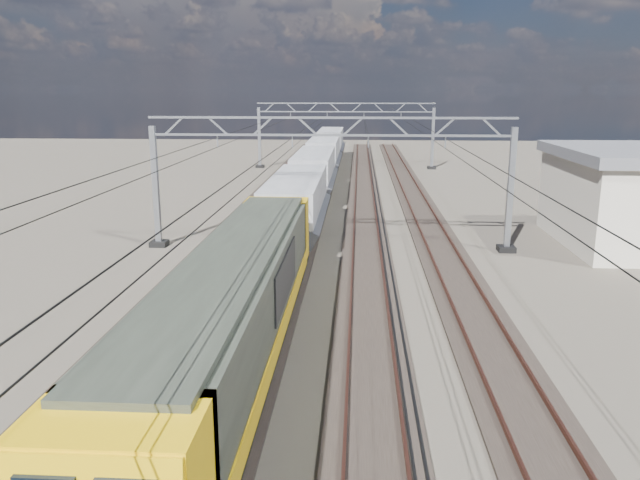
# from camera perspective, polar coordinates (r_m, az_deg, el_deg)

# --- Properties ---
(ground) EXTENTS (160.00, 160.00, 0.00)m
(ground) POSITION_cam_1_polar(r_m,az_deg,el_deg) (30.25, 0.54, -2.67)
(ground) COLOR black
(ground) RESTS_ON ground
(track_outer_west) EXTENTS (2.60, 140.00, 0.30)m
(track_outer_west) POSITION_cam_1_polar(r_m,az_deg,el_deg) (31.11, -10.57, -2.31)
(track_outer_west) COLOR black
(track_outer_west) RESTS_ON ground
(track_loco) EXTENTS (2.60, 140.00, 0.30)m
(track_loco) POSITION_cam_1_polar(r_m,az_deg,el_deg) (30.40, -3.23, -2.47)
(track_loco) COLOR black
(track_loco) RESTS_ON ground
(track_inner_east) EXTENTS (2.60, 140.00, 0.30)m
(track_inner_east) POSITION_cam_1_polar(r_m,az_deg,el_deg) (30.20, 4.34, -2.60)
(track_inner_east) COLOR black
(track_inner_east) RESTS_ON ground
(track_outer_east) EXTENTS (2.60, 140.00, 0.30)m
(track_outer_east) POSITION_cam_1_polar(r_m,az_deg,el_deg) (30.52, 11.87, -2.68)
(track_outer_east) COLOR black
(track_outer_east) RESTS_ON ground
(catenary_gantry_mid) EXTENTS (19.90, 0.90, 7.11)m
(catenary_gantry_mid) POSITION_cam_1_polar(r_m,az_deg,el_deg) (33.35, 0.92, 5.72)
(catenary_gantry_mid) COLOR gray
(catenary_gantry_mid) RESTS_ON ground
(catenary_gantry_far) EXTENTS (19.90, 0.90, 7.11)m
(catenary_gantry_far) POSITION_cam_1_polar(r_m,az_deg,el_deg) (69.17, 2.33, 9.78)
(catenary_gantry_far) COLOR gray
(catenary_gantry_far) RESTS_ON ground
(overhead_wires) EXTENTS (12.03, 140.00, 0.53)m
(overhead_wires) POSITION_cam_1_polar(r_m,az_deg,el_deg) (37.13, 1.23, 9.38)
(overhead_wires) COLOR black
(overhead_wires) RESTS_ON ground
(locomotive) EXTENTS (2.76, 21.10, 3.62)m
(locomotive) POSITION_cam_1_polar(r_m,az_deg,el_deg) (18.52, -7.64, -5.90)
(locomotive) COLOR black
(locomotive) RESTS_ON ground
(hopper_wagon_lead) EXTENTS (3.38, 13.00, 3.25)m
(hopper_wagon_lead) POSITION_cam_1_polar(r_m,az_deg,el_deg) (35.54, -2.18, 3.46)
(hopper_wagon_lead) COLOR black
(hopper_wagon_lead) RESTS_ON ground
(hopper_wagon_mid) EXTENTS (3.38, 13.00, 3.25)m
(hopper_wagon_mid) POSITION_cam_1_polar(r_m,az_deg,el_deg) (49.53, -0.54, 6.34)
(hopper_wagon_mid) COLOR black
(hopper_wagon_mid) RESTS_ON ground
(hopper_wagon_third) EXTENTS (3.38, 13.00, 3.25)m
(hopper_wagon_third) POSITION_cam_1_polar(r_m,az_deg,el_deg) (63.62, 0.38, 7.95)
(hopper_wagon_third) COLOR black
(hopper_wagon_third) RESTS_ON ground
(hopper_wagon_fourth) EXTENTS (3.38, 13.00, 3.25)m
(hopper_wagon_fourth) POSITION_cam_1_polar(r_m,az_deg,el_deg) (77.74, 0.97, 8.97)
(hopper_wagon_fourth) COLOR black
(hopper_wagon_fourth) RESTS_ON ground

